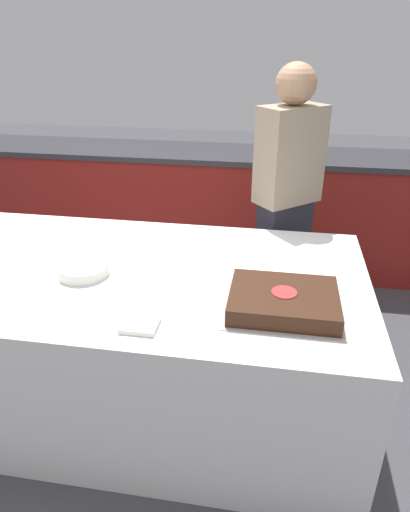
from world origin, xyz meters
TOP-DOWN VIEW (x-y plane):
  - ground_plane at (0.00, 0.00)m, footprint 14.00×14.00m
  - back_counter at (0.00, 1.65)m, footprint 4.40×0.58m
  - dining_table at (0.00, 0.00)m, footprint 2.16×1.15m
  - cake at (0.70, -0.21)m, footprint 0.46×0.37m
  - plate_stack at (-0.20, -0.07)m, footprint 0.23×0.23m
  - side_plate_near_cake at (0.64, 0.13)m, footprint 0.22×0.22m
  - utensil_pile at (0.17, -0.43)m, footprint 0.13×0.12m
  - person_cutting_cake at (0.70, 0.79)m, footprint 0.40×0.39m

SIDE VIEW (x-z plane):
  - ground_plane at x=0.00m, z-range 0.00..0.00m
  - dining_table at x=0.00m, z-range 0.00..0.76m
  - back_counter at x=0.00m, z-range 0.00..0.92m
  - side_plate_near_cake at x=0.64m, z-range 0.76..0.77m
  - utensil_pile at x=0.17m, z-range 0.76..0.78m
  - plate_stack at x=-0.20m, z-range 0.76..0.81m
  - cake at x=0.70m, z-range 0.76..0.84m
  - person_cutting_cake at x=0.70m, z-range 0.04..1.65m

